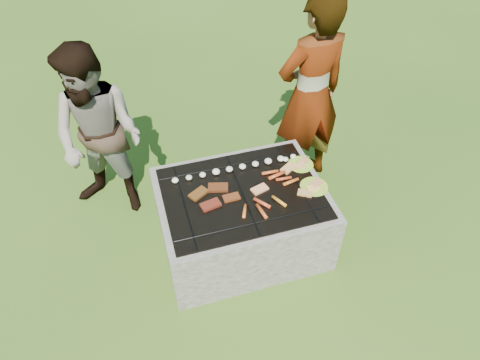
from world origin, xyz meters
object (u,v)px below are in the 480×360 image
object	(u,v)px
cook	(310,95)
bystander	(100,138)
plate_near	(314,187)
fire_pit	(242,220)
plate_far	(301,165)

from	to	relation	value
cook	bystander	world-z (taller)	cook
plate_near	cook	distance (m)	0.87
fire_pit	plate_near	world-z (taller)	plate_near
plate_far	plate_near	size ratio (longest dim) A/B	0.88
plate_near	fire_pit	bearing A→B (deg)	169.83
fire_pit	bystander	size ratio (longest dim) A/B	0.82
plate_far	cook	xyz separation A→B (m)	(0.27, 0.51, 0.31)
fire_pit	plate_near	xyz separation A→B (m)	(0.56, -0.10, 0.33)
plate_near	cook	size ratio (longest dim) A/B	0.14
fire_pit	bystander	world-z (taller)	bystander
fire_pit	cook	size ratio (longest dim) A/B	0.71
cook	plate_far	bearing A→B (deg)	53.31
plate_far	bystander	bearing A→B (deg)	158.98
fire_pit	plate_near	bearing A→B (deg)	-10.17
fire_pit	bystander	xyz separation A→B (m)	(-0.98, 0.76, 0.51)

